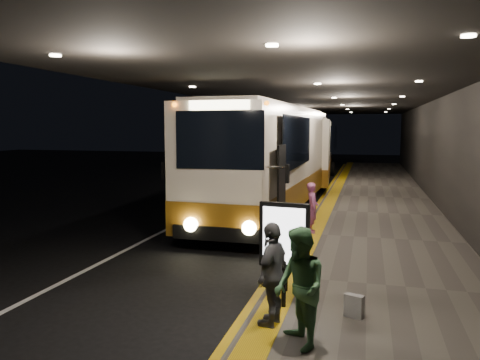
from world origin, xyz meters
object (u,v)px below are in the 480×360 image
at_px(passenger_waiting_grey, 273,274).
at_px(bag_polka, 354,306).
at_px(passenger_boarding, 312,208).
at_px(coach_second, 310,153).
at_px(coach_main, 270,164).
at_px(stanchion_post, 287,265).
at_px(info_sign, 284,237).
at_px(passenger_waiting_green, 300,288).

bearing_deg(passenger_waiting_grey, bag_polka, 128.93).
distance_m(passenger_boarding, passenger_waiting_grey, 6.66).
xyz_separation_m(coach_second, passenger_waiting_grey, (1.97, -20.85, -0.77)).
height_order(coach_main, passenger_waiting_grey, coach_main).
distance_m(coach_second, stanchion_post, 19.44).
bearing_deg(bag_polka, coach_second, 99.01).
xyz_separation_m(coach_main, passenger_boarding, (2.01, -3.57, -0.98)).
height_order(bag_polka, info_sign, info_sign).
distance_m(coach_main, passenger_waiting_green, 11.21).
bearing_deg(stanchion_post, passenger_waiting_green, -75.77).
distance_m(coach_second, passenger_waiting_green, 21.63).
relative_size(passenger_waiting_green, stanchion_post, 1.68).
relative_size(coach_second, passenger_waiting_grey, 7.10).
distance_m(passenger_waiting_green, bag_polka, 1.60).
bearing_deg(passenger_waiting_green, stanchion_post, 163.42).
height_order(coach_second, bag_polka, coach_second).
bearing_deg(coach_main, stanchion_post, -74.32).
xyz_separation_m(coach_main, stanchion_post, (2.13, -8.69, -1.22)).
relative_size(coach_second, passenger_boarding, 7.82).
distance_m(passenger_waiting_green, info_sign, 1.49).
bearing_deg(info_sign, coach_second, 102.38).
distance_m(passenger_waiting_grey, info_sign, 0.85).
bearing_deg(stanchion_post, bag_polka, -35.41).
height_order(passenger_boarding, stanchion_post, passenger_boarding).
height_order(passenger_waiting_green, passenger_waiting_grey, passenger_waiting_green).
xyz_separation_m(coach_main, info_sign, (2.21, -9.48, -0.49)).
distance_m(coach_second, bag_polka, 20.52).
relative_size(coach_second, stanchion_post, 11.47).
relative_size(coach_main, coach_second, 1.08).
relative_size(passenger_boarding, passenger_waiting_green, 0.87).
relative_size(coach_main, bag_polka, 33.57).
bearing_deg(passenger_boarding, bag_polka, -176.53).
bearing_deg(bag_polka, coach_main, 109.52).
height_order(bag_polka, stanchion_post, stanchion_post).
distance_m(coach_second, passenger_waiting_grey, 20.96).
xyz_separation_m(bag_polka, stanchion_post, (-1.27, 0.90, 0.32)).
height_order(coach_second, passenger_boarding, coach_second).
xyz_separation_m(passenger_boarding, stanchion_post, (0.11, -5.12, -0.24)).
bearing_deg(coach_second, coach_main, -94.80).
bearing_deg(passenger_waiting_green, coach_second, 155.78).
height_order(passenger_waiting_grey, info_sign, info_sign).
relative_size(passenger_boarding, stanchion_post, 1.47).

